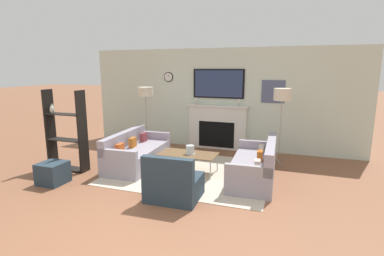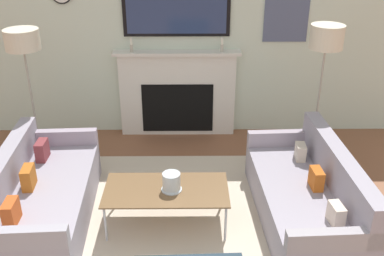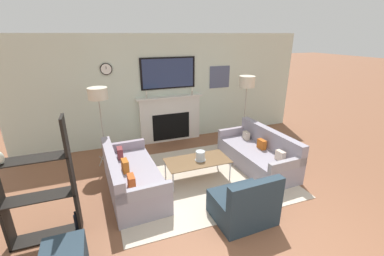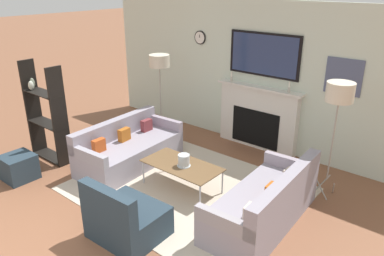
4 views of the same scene
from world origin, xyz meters
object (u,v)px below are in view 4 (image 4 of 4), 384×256
object	(u,v)px
floor_lamp_right	(340,94)
shelf_unit	(46,115)
coffee_table	(182,166)
floor_lamp_left	(159,62)
couch_left	(129,150)
couch_right	(265,204)
hurricane_candle	(184,161)
ottoman	(19,167)
armchair	(125,219)

from	to	relation	value
floor_lamp_right	shelf_unit	distance (m)	4.77
coffee_table	floor_lamp_left	distance (m)	2.35
couch_left	couch_right	distance (m)	2.66
coffee_table	hurricane_candle	distance (m)	0.12
coffee_table	ottoman	distance (m)	2.66
couch_right	armchair	size ratio (longest dim) A/B	2.17
couch_right	shelf_unit	size ratio (longest dim) A/B	1.11
armchair	shelf_unit	bearing A→B (deg)	167.00
couch_right	armchair	bearing A→B (deg)	-130.70
couch_right	coffee_table	world-z (taller)	couch_right
armchair	floor_lamp_left	bearing A→B (deg)	125.87
coffee_table	couch_right	bearing A→B (deg)	1.75
couch_left	hurricane_candle	bearing A→B (deg)	-2.26
armchair	hurricane_candle	size ratio (longest dim) A/B	4.37
couch_right	hurricane_candle	size ratio (longest dim) A/B	9.50
coffee_table	ottoman	world-z (taller)	coffee_table
floor_lamp_right	ottoman	distance (m)	5.00
armchair	coffee_table	xyz separation A→B (m)	(-0.23, 1.33, 0.13)
couch_left	shelf_unit	bearing A→B (deg)	-150.22
ottoman	floor_lamp_left	bearing A→B (deg)	77.41
ottoman	hurricane_candle	bearing A→B (deg)	31.99
armchair	coffee_table	bearing A→B (deg)	99.82
hurricane_candle	floor_lamp_left	size ratio (longest dim) A/B	0.12
hurricane_candle	floor_lamp_left	xyz separation A→B (m)	(-1.68, 1.26, 1.05)
couch_right	ottoman	size ratio (longest dim) A/B	4.10
coffee_table	hurricane_candle	world-z (taller)	hurricane_candle
couch_left	hurricane_candle	world-z (taller)	couch_left
coffee_table	floor_lamp_left	bearing A→B (deg)	142.63
armchair	ottoman	bearing A→B (deg)	-177.38
hurricane_candle	shelf_unit	distance (m)	2.69
shelf_unit	armchair	bearing A→B (deg)	-13.00
hurricane_candle	couch_right	bearing A→B (deg)	2.39
shelf_unit	ottoman	distance (m)	1.02
couch_right	floor_lamp_right	world-z (taller)	floor_lamp_right
floor_lamp_left	ottoman	xyz separation A→B (m)	(-0.60, -2.68, -1.34)
coffee_table	floor_lamp_left	size ratio (longest dim) A/B	0.71
couch_right	hurricane_candle	distance (m)	1.37
couch_right	armchair	xyz separation A→B (m)	(-1.18, -1.37, -0.01)
hurricane_candle	shelf_unit	bearing A→B (deg)	-165.33
floor_lamp_right	shelf_unit	world-z (taller)	floor_lamp_right
armchair	floor_lamp_right	bearing A→B (deg)	59.04
floor_lamp_left	couch_left	bearing A→B (deg)	-72.84
armchair	floor_lamp_right	xyz separation A→B (m)	(1.54, 2.57, 1.31)
couch_right	hurricane_candle	bearing A→B (deg)	-177.61
floor_lamp_right	ottoman	bearing A→B (deg)	-146.15
floor_lamp_left	ottoman	distance (m)	3.06
armchair	floor_lamp_right	world-z (taller)	floor_lamp_right
couch_right	armchair	world-z (taller)	armchair
coffee_table	couch_left	bearing A→B (deg)	178.26
floor_lamp_right	ottoman	xyz separation A→B (m)	(-4.00, -2.68, -1.37)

